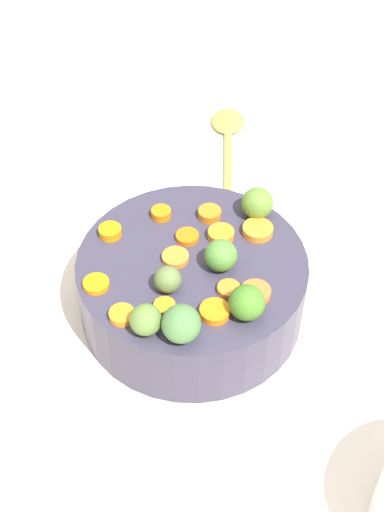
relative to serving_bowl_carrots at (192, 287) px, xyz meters
name	(u,v)px	position (x,y,z in m)	size (l,w,h in m)	color
tabletop	(205,323)	(-0.01, 0.02, -0.06)	(2.40, 2.40, 0.02)	white
serving_bowl_carrots	(192,287)	(0.00, 0.00, 0.00)	(0.28, 0.28, 0.09)	#39354A
carrot_slice_0	(187,237)	(0.00, -0.04, 0.05)	(0.03, 0.03, 0.01)	orange
carrot_slice_1	(122,315)	(0.10, 0.07, 0.05)	(0.03, 0.03, 0.01)	orange
carrot_slice_2	(161,213)	(0.02, -0.09, 0.05)	(0.03, 0.03, 0.01)	orange
carrot_slice_3	(256,293)	(-0.06, 0.07, 0.05)	(0.04, 0.04, 0.01)	orange
carrot_slice_4	(175,257)	(0.02, -0.01, 0.05)	(0.03, 0.03, 0.01)	orange
carrot_slice_5	(96,284)	(0.12, 0.01, 0.05)	(0.03, 0.03, 0.01)	orange
carrot_slice_6	(110,232)	(0.09, -0.07, 0.05)	(0.03, 0.03, 0.01)	orange
carrot_slice_7	(210,214)	(-0.04, -0.07, 0.05)	(0.03, 0.03, 0.01)	orange
carrot_slice_8	(164,307)	(0.05, 0.07, 0.05)	(0.02, 0.02, 0.01)	orange
carrot_slice_9	(221,234)	(-0.05, -0.03, 0.05)	(0.03, 0.03, 0.01)	orange
carrot_slice_10	(258,230)	(-0.09, -0.03, 0.05)	(0.04, 0.04, 0.01)	orange
carrot_slice_11	(215,312)	(0.00, 0.09, 0.05)	(0.03, 0.03, 0.01)	orange
carrot_slice_12	(229,289)	(-0.03, 0.06, 0.05)	(0.03, 0.03, 0.01)	orange
brussels_sprout_0	(146,320)	(0.07, 0.09, 0.06)	(0.04, 0.04, 0.04)	#5C7C39
brussels_sprout_1	(247,303)	(-0.04, 0.09, 0.07)	(0.04, 0.04, 0.04)	#447A25
brussels_sprout_2	(181,324)	(0.04, 0.11, 0.07)	(0.04, 0.04, 0.04)	#4C7A41
brussels_sprout_3	(168,280)	(0.04, 0.04, 0.06)	(0.03, 0.03, 0.03)	#5C743E
brussels_sprout_4	(221,255)	(-0.03, 0.01, 0.07)	(0.04, 0.04, 0.04)	#508636
brussels_sprout_5	(257,203)	(-0.10, -0.06, 0.07)	(0.04, 0.04, 0.04)	olive
wooden_spoon	(228,134)	(-0.15, -0.35, -0.04)	(0.10, 0.26, 0.01)	#B29043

